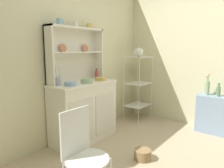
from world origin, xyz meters
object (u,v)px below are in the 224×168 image
hutch_cabinet (84,111)px  bakers_rack (138,81)px  porcelain_teapot (139,52)px  floor_basket (143,155)px  bowl_mixing_large (70,84)px  flower_vase (207,87)px  utensil_jar (58,81)px  jam_bottle (97,75)px  wire_chair (82,150)px  hutch_shelf_unit (75,51)px  side_shelf_blue (213,114)px  cup_sky_0 (60,22)px  oil_bottle (218,91)px

hutch_cabinet → bakers_rack: (1.29, -0.13, 0.29)m
porcelain_teapot → floor_basket: bearing=-145.8°
bowl_mixing_large → flower_vase: size_ratio=0.47×
bakers_rack → utensil_jar: bakers_rack is taller
floor_basket → utensil_jar: size_ratio=0.82×
hutch_cabinet → bakers_rack: 1.33m
jam_bottle → flower_vase: bearing=-51.3°
floor_basket → porcelain_teapot: bearing=34.2°
wire_chair → porcelain_teapot: 2.50m
hutch_shelf_unit → bowl_mixing_large: size_ratio=5.85×
jam_bottle → hutch_shelf_unit: bearing=168.2°
side_shelf_blue → jam_bottle: bearing=126.4°
bakers_rack → porcelain_teapot: porcelain_teapot is taller
utensil_jar → side_shelf_blue: bearing=-38.8°
hutch_shelf_unit → floor_basket: 1.69m
bakers_rack → jam_bottle: 0.96m
cup_sky_0 → side_shelf_blue: bearing=-41.1°
floor_basket → jam_bottle: jam_bottle is taller
bakers_rack → floor_basket: 1.65m
floor_basket → oil_bottle: size_ratio=1.01×
bakers_rack → bowl_mixing_large: bakers_rack is taller
wire_chair → oil_bottle: 2.48m
floor_basket → cup_sky_0: 1.98m
utensil_jar → hutch_shelf_unit: bearing=13.0°
floor_basket → utensil_jar: utensil_jar is taller
hutch_cabinet → flower_vase: size_ratio=2.96×
bakers_rack → oil_bottle: bearing=-81.4°
hutch_shelf_unit → oil_bottle: size_ratio=4.63×
hutch_shelf_unit → bowl_mixing_large: 0.57m
hutch_cabinet → hutch_shelf_unit: bearing=90.0°
floor_basket → oil_bottle: bearing=-19.0°
jam_bottle → oil_bottle: size_ratio=0.82×
bowl_mixing_large → porcelain_teapot: 1.63m
jam_bottle → cup_sky_0: bearing=176.8°
wire_chair → jam_bottle: size_ratio=5.09×
wire_chair → oil_bottle: bearing=10.0°
floor_basket → utensil_jar: bearing=111.8°
floor_basket → porcelain_teapot: (1.24, 0.84, 1.22)m
wire_chair → floor_basket: 1.08m
hutch_shelf_unit → porcelain_teapot: (1.28, -0.29, -0.03)m
bakers_rack → oil_bottle: size_ratio=5.86×
flower_vase → oil_bottle: bearing=-89.7°
hutch_cabinet → flower_vase: (1.49, -1.30, 0.29)m
hutch_cabinet → porcelain_teapot: porcelain_teapot is taller
cup_sky_0 → flower_vase: bearing=-38.9°
hutch_shelf_unit → jam_bottle: bearing=-11.8°
utensil_jar → cup_sky_0: bearing=24.5°
utensil_jar → porcelain_teapot: bearing=-7.1°
side_shelf_blue → utensil_jar: bearing=141.2°
wire_chair → side_shelf_blue: bearing=11.1°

